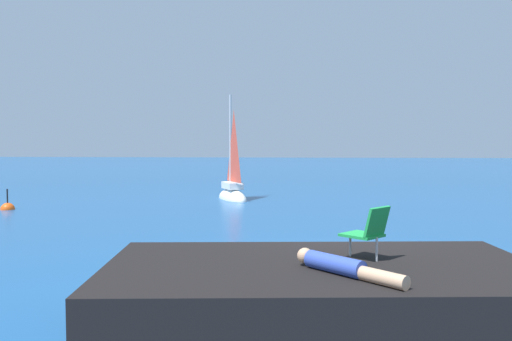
% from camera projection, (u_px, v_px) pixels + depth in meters
% --- Properties ---
extents(ground_plane, '(160.00, 160.00, 0.00)m').
position_uv_depth(ground_plane, '(333.00, 271.00, 11.37)').
color(ground_plane, navy).
extents(shore_ledge, '(6.42, 3.86, 1.06)m').
position_uv_depth(shore_ledge, '(321.00, 300.00, 7.52)').
color(shore_ledge, black).
rests_on(shore_ledge, ground).
extents(boulder_seaward, '(1.23, 1.08, 0.73)m').
position_uv_depth(boulder_seaward, '(261.00, 291.00, 9.84)').
color(boulder_seaward, black).
rests_on(boulder_seaward, ground).
extents(boulder_inland, '(1.14, 1.46, 0.89)m').
position_uv_depth(boulder_inland, '(455.00, 296.00, 9.50)').
color(boulder_inland, black).
rests_on(boulder_inland, ground).
extents(sailboat_near, '(2.19, 3.06, 5.56)m').
position_uv_depth(sailboat_near, '(232.00, 193.00, 25.42)').
color(sailboat_near, white).
rests_on(sailboat_near, ground).
extents(person_sunbather, '(1.34, 1.34, 0.25)m').
position_uv_depth(person_sunbather, '(342.00, 266.00, 6.84)').
color(person_sunbather, '#334CB2').
rests_on(person_sunbather, shore_ledge).
extents(beach_chair, '(0.76, 0.75, 0.80)m').
position_uv_depth(beach_chair, '(368.00, 230.00, 7.71)').
color(beach_chair, green).
rests_on(beach_chair, shore_ledge).
extents(marker_buoy, '(0.56, 0.56, 1.13)m').
position_uv_depth(marker_buoy, '(8.00, 209.00, 21.59)').
color(marker_buoy, '#EA5114').
rests_on(marker_buoy, ground).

